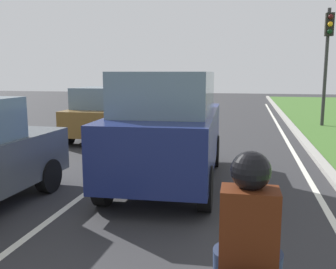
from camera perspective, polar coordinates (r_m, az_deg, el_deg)
ground_plane at (r=12.69m, az=1.43°, el=-0.96°), size 60.00×60.00×0.00m
lane_line_center at (r=12.83m, az=-1.65°, el=-0.83°), size 0.12×32.00×0.01m
lane_line_right_edge at (r=12.57m, az=17.80°, el=-1.50°), size 0.12×32.00×0.01m
curb_right at (r=12.62m, az=20.07°, el=-1.31°), size 0.24×48.00×0.12m
car_suv_ahead at (r=7.68m, az=0.02°, el=1.09°), size 2.11×4.57×2.28m
car_hatchback_far at (r=13.09m, az=-9.55°, el=3.13°), size 1.79×3.73×1.78m
rider_person at (r=2.80m, az=12.08°, el=-13.51°), size 0.51×0.41×1.16m
traffic_light_near_right at (r=17.01m, az=22.91°, el=12.04°), size 0.32×0.50×4.83m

